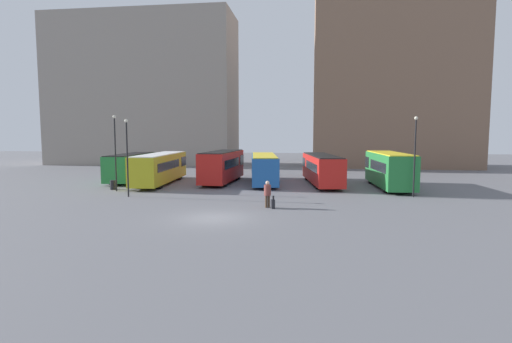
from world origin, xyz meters
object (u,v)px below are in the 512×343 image
bus_0 (131,166)px  bus_3 (264,168)px  lamp_post_1 (127,152)px  traveler (267,192)px  bus_5 (389,169)px  suitcase (273,204)px  bus_4 (322,168)px  bus_2 (222,166)px  lamp_post_2 (415,151)px  trash_bin (113,185)px  bus_1 (160,167)px  lamp_post_0 (115,148)px

bus_0 → bus_3: bus_3 is taller
lamp_post_1 → bus_0: bearing=113.6°
bus_3 → traveler: size_ratio=5.93×
bus_5 → suitcase: bus_5 is taller
bus_4 → suitcase: bus_4 is taller
bus_2 → bus_4: bearing=-88.1°
lamp_post_1 → lamp_post_2: (22.69, 2.78, 0.11)m
bus_2 → traveler: 14.65m
bus_2 → trash_bin: bus_2 is taller
bus_1 → bus_4: (16.14, 1.73, -0.05)m
bus_2 → lamp_post_1: bearing=153.4°
bus_0 → suitcase: size_ratio=10.31×
bus_4 → bus_2: bearing=81.8°
bus_0 → lamp_post_0: lamp_post_0 is taller
traveler → lamp_post_0: lamp_post_0 is taller
trash_bin → suitcase: bearing=-25.4°
bus_0 → lamp_post_2: size_ratio=1.45×
bus_5 → trash_bin: bus_5 is taller
bus_3 → bus_5: bearing=-107.2°
bus_3 → trash_bin: (-13.04, -6.45, -1.16)m
lamp_post_0 → bus_4: bearing=21.8°
lamp_post_0 → traveler: bearing=-23.3°
traveler → trash_bin: bearing=42.8°
bus_1 → bus_5: size_ratio=1.18×
bus_1 → traveler: bearing=-137.4°
bus_1 → trash_bin: (-2.71, -4.66, -1.24)m
bus_4 → traveler: size_ratio=6.15×
bus_4 → traveler: 13.90m
bus_4 → lamp_post_0: size_ratio=1.71×
bus_4 → lamp_post_1: (-15.66, -10.06, 2.00)m
lamp_post_2 → trash_bin: bearing=178.0°
bus_3 → traveler: bus_3 is taller
bus_4 → lamp_post_1: lamp_post_1 is taller
bus_3 → suitcase: 13.89m
bus_0 → bus_5: bus_5 is taller
bus_4 → lamp_post_2: size_ratio=1.78×
traveler → lamp_post_0: 15.49m
bus_3 → traveler: bearing=179.4°
bus_1 → suitcase: 17.26m
suitcase → bus_3: bearing=-13.4°
bus_2 → bus_0: bearing=92.0°
bus_3 → trash_bin: 14.59m
lamp_post_2 → suitcase: bearing=-149.4°
lamp_post_1 → lamp_post_2: 22.86m
bus_4 → traveler: (-4.08, -13.28, -0.51)m
bus_3 → traveler: 13.46m
bus_1 → bus_4: size_ratio=1.02×
bus_4 → traveler: bus_4 is taller
bus_1 → lamp_post_2: (23.17, -5.55, 2.06)m
bus_4 → bus_5: (6.14, -1.89, 0.17)m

